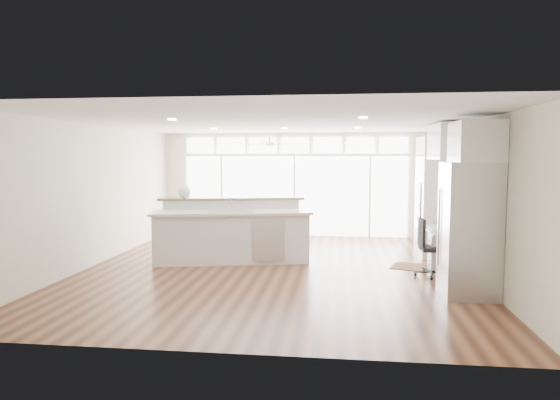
# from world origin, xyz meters

# --- Properties ---
(floor) EXTENTS (7.00, 8.00, 0.02)m
(floor) POSITION_xyz_m (0.00, 0.00, -0.01)
(floor) COLOR #412114
(floor) RESTS_ON ground
(ceiling) EXTENTS (7.00, 8.00, 0.02)m
(ceiling) POSITION_xyz_m (0.00, 0.00, 2.70)
(ceiling) COLOR silver
(ceiling) RESTS_ON wall_back
(wall_back) EXTENTS (7.00, 0.04, 2.70)m
(wall_back) POSITION_xyz_m (0.00, 4.00, 1.35)
(wall_back) COLOR beige
(wall_back) RESTS_ON floor
(wall_front) EXTENTS (7.00, 0.04, 2.70)m
(wall_front) POSITION_xyz_m (0.00, -4.00, 1.35)
(wall_front) COLOR beige
(wall_front) RESTS_ON floor
(wall_left) EXTENTS (0.04, 8.00, 2.70)m
(wall_left) POSITION_xyz_m (-3.50, 0.00, 1.35)
(wall_left) COLOR beige
(wall_left) RESTS_ON floor
(wall_right) EXTENTS (0.04, 8.00, 2.70)m
(wall_right) POSITION_xyz_m (3.50, 0.00, 1.35)
(wall_right) COLOR beige
(wall_right) RESTS_ON floor
(glass_wall) EXTENTS (5.80, 0.06, 2.08)m
(glass_wall) POSITION_xyz_m (0.00, 3.94, 1.05)
(glass_wall) COLOR white
(glass_wall) RESTS_ON wall_back
(transom_row) EXTENTS (5.90, 0.06, 0.40)m
(transom_row) POSITION_xyz_m (0.00, 3.94, 2.38)
(transom_row) COLOR white
(transom_row) RESTS_ON wall_back
(desk_window) EXTENTS (0.04, 0.85, 0.85)m
(desk_window) POSITION_xyz_m (3.46, 0.30, 1.55)
(desk_window) COLOR silver
(desk_window) RESTS_ON wall_right
(ceiling_fan) EXTENTS (1.16, 1.16, 0.32)m
(ceiling_fan) POSITION_xyz_m (-0.50, 2.80, 2.48)
(ceiling_fan) COLOR white
(ceiling_fan) RESTS_ON ceiling
(recessed_lights) EXTENTS (3.40, 3.00, 0.02)m
(recessed_lights) POSITION_xyz_m (0.00, 0.20, 2.68)
(recessed_lights) COLOR #F0E2CC
(recessed_lights) RESTS_ON ceiling
(oven_cabinet) EXTENTS (0.64, 1.20, 2.50)m
(oven_cabinet) POSITION_xyz_m (3.17, 1.80, 1.25)
(oven_cabinet) COLOR silver
(oven_cabinet) RESTS_ON floor
(desk_nook) EXTENTS (0.72, 1.30, 0.76)m
(desk_nook) POSITION_xyz_m (3.13, 0.30, 0.38)
(desk_nook) COLOR silver
(desk_nook) RESTS_ON floor
(upper_cabinets) EXTENTS (0.64, 1.30, 0.64)m
(upper_cabinets) POSITION_xyz_m (3.17, 0.30, 2.35)
(upper_cabinets) COLOR silver
(upper_cabinets) RESTS_ON wall_right
(refrigerator) EXTENTS (0.76, 0.90, 2.00)m
(refrigerator) POSITION_xyz_m (3.11, -1.35, 1.00)
(refrigerator) COLOR #B6B6BB
(refrigerator) RESTS_ON floor
(fridge_cabinet) EXTENTS (0.64, 0.90, 0.60)m
(fridge_cabinet) POSITION_xyz_m (3.17, -1.35, 2.30)
(fridge_cabinet) COLOR silver
(fridge_cabinet) RESTS_ON wall_right
(framed_photos) EXTENTS (0.06, 0.22, 0.80)m
(framed_photos) POSITION_xyz_m (3.46, 0.92, 1.40)
(framed_photos) COLOR black
(framed_photos) RESTS_ON wall_right
(kitchen_island) EXTENTS (3.30, 1.81, 1.24)m
(kitchen_island) POSITION_xyz_m (-0.94, 0.55, 0.62)
(kitchen_island) COLOR silver
(kitchen_island) RESTS_ON floor
(rug) EXTENTS (1.08, 0.93, 0.01)m
(rug) POSITION_xyz_m (2.64, 0.46, 0.01)
(rug) COLOR #3C2213
(rug) RESTS_ON floor
(office_chair) EXTENTS (0.55, 0.51, 1.00)m
(office_chair) POSITION_xyz_m (2.81, -0.21, 0.50)
(office_chair) COLOR black
(office_chair) RESTS_ON floor
(fishbowl) EXTENTS (0.30, 0.30, 0.26)m
(fishbowl) POSITION_xyz_m (-1.95, 0.74, 1.37)
(fishbowl) COLOR silver
(fishbowl) RESTS_ON kitchen_island
(monitor) EXTENTS (0.09, 0.47, 0.39)m
(monitor) POSITION_xyz_m (3.05, 0.30, 0.95)
(monitor) COLOR black
(monitor) RESTS_ON desk_nook
(keyboard) EXTENTS (0.15, 0.32, 0.02)m
(keyboard) POSITION_xyz_m (2.88, 0.30, 0.77)
(keyboard) COLOR silver
(keyboard) RESTS_ON desk_nook
(potted_plant) EXTENTS (0.29, 0.32, 0.25)m
(potted_plant) POSITION_xyz_m (3.17, 1.80, 2.62)
(potted_plant) COLOR #295E28
(potted_plant) RESTS_ON oven_cabinet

